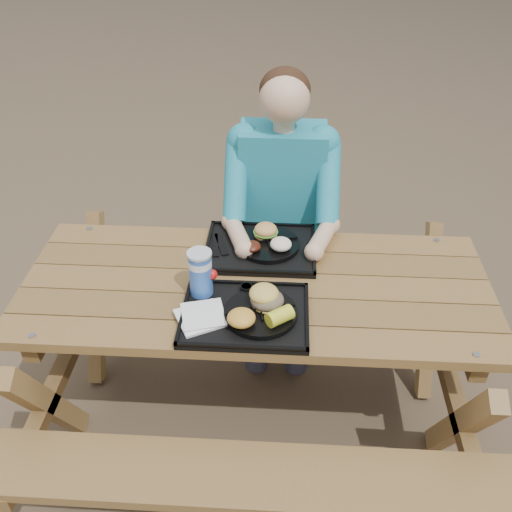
{
  "coord_description": "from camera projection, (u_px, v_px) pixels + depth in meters",
  "views": [
    {
      "loc": [
        0.1,
        -1.71,
        2.12
      ],
      "look_at": [
        0.0,
        0.0,
        0.88
      ],
      "focal_mm": 40.0,
      "sensor_mm": 36.0,
      "label": 1
    }
  ],
  "objects": [
    {
      "name": "cutlery_far",
      "position": [
        221.0,
        244.0,
        2.36
      ],
      "size": [
        0.08,
        0.16,
        0.01
      ],
      "primitive_type": "cube",
      "rotation": [
        0.0,
        0.0,
        0.32
      ],
      "color": "black",
      "rests_on": "tray_far"
    },
    {
      "name": "baked_beans",
      "position": [
        252.0,
        246.0,
        2.29
      ],
      "size": [
        0.08,
        0.08,
        0.03
      ],
      "primitive_type": "ellipsoid",
      "color": "#4B1A0F",
      "rests_on": "plate_far"
    },
    {
      "name": "diner",
      "position": [
        281.0,
        226.0,
        2.72
      ],
      "size": [
        0.48,
        0.84,
        1.28
      ],
      "primitive_type": null,
      "color": "#1AB6BA",
      "rests_on": "ground"
    },
    {
      "name": "condiment_bbq",
      "position": [
        246.0,
        289.0,
        2.11
      ],
      "size": [
        0.05,
        0.05,
        0.03
      ],
      "primitive_type": "cylinder",
      "color": "black",
      "rests_on": "tray_near"
    },
    {
      "name": "plate_far",
      "position": [
        268.0,
        244.0,
        2.35
      ],
      "size": [
        0.26,
        0.26,
        0.02
      ],
      "primitive_type": "cylinder",
      "color": "black",
      "rests_on": "tray_far"
    },
    {
      "name": "corn_cob",
      "position": [
        280.0,
        316.0,
        1.94
      ],
      "size": [
        0.13,
        0.13,
        0.05
      ],
      "primitive_type": null,
      "rotation": [
        0.0,
        0.0,
        0.64
      ],
      "color": "yellow",
      "rests_on": "plate_near"
    },
    {
      "name": "tray_far",
      "position": [
        261.0,
        249.0,
        2.36
      ],
      "size": [
        0.45,
        0.35,
        0.02
      ],
      "primitive_type": "cube",
      "color": "black",
      "rests_on": "picnic_table"
    },
    {
      "name": "mac_cheese",
      "position": [
        241.0,
        318.0,
        1.93
      ],
      "size": [
        0.1,
        0.1,
        0.05
      ],
      "primitive_type": "ellipsoid",
      "color": "gold",
      "rests_on": "plate_near"
    },
    {
      "name": "tray_near",
      "position": [
        245.0,
        316.0,
        2.02
      ],
      "size": [
        0.45,
        0.35,
        0.02
      ],
      "primitive_type": "cube",
      "color": "black",
      "rests_on": "picnic_table"
    },
    {
      "name": "picnic_table",
      "position": [
        256.0,
        352.0,
        2.41
      ],
      "size": [
        1.8,
        1.49,
        0.75
      ],
      "primitive_type": null,
      "color": "#999999",
      "rests_on": "ground"
    },
    {
      "name": "burger",
      "position": [
        266.0,
        227.0,
        2.36
      ],
      "size": [
        0.1,
        0.1,
        0.09
      ],
      "primitive_type": null,
      "color": "#DE9C4E",
      "rests_on": "plate_far"
    },
    {
      "name": "condiment_mustard",
      "position": [
        266.0,
        290.0,
        2.1
      ],
      "size": [
        0.05,
        0.05,
        0.03
      ],
      "primitive_type": "cylinder",
      "color": "yellow",
      "rests_on": "tray_near"
    },
    {
      "name": "ground",
      "position": [
        256.0,
        410.0,
        2.63
      ],
      "size": [
        60.0,
        60.0,
        0.0
      ],
      "primitive_type": "plane",
      "color": "#999999",
      "rests_on": "ground"
    },
    {
      "name": "sandwich",
      "position": [
        267.0,
        292.0,
        1.99
      ],
      "size": [
        0.11,
        0.11,
        0.12
      ],
      "primitive_type": null,
      "color": "#E5BC51",
      "rests_on": "plate_near"
    },
    {
      "name": "potato_salad",
      "position": [
        281.0,
        244.0,
        2.29
      ],
      "size": [
        0.09,
        0.09,
        0.05
      ],
      "primitive_type": "ellipsoid",
      "color": "white",
      "rests_on": "plate_far"
    },
    {
      "name": "soda_cup",
      "position": [
        201.0,
        274.0,
        2.06
      ],
      "size": [
        0.08,
        0.08,
        0.17
      ],
      "primitive_type": "cylinder",
      "color": "#164AA9",
      "rests_on": "tray_near"
    },
    {
      "name": "napkin_stack",
      "position": [
        200.0,
        317.0,
        1.99
      ],
      "size": [
        0.2,
        0.2,
        0.02
      ],
      "primitive_type": "cube",
      "rotation": [
        0.0,
        0.0,
        0.48
      ],
      "color": "white",
      "rests_on": "tray_near"
    },
    {
      "name": "plate_near",
      "position": [
        261.0,
        313.0,
        2.01
      ],
      "size": [
        0.26,
        0.26,
        0.02
      ],
      "primitive_type": "cylinder",
      "color": "black",
      "rests_on": "tray_near"
    }
  ]
}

